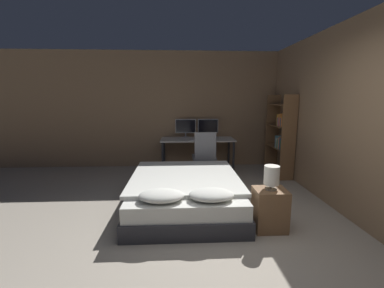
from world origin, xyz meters
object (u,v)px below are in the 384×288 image
at_px(monitor_right, 208,127).
at_px(bedside_lamp, 272,176).
at_px(bed, 185,192).
at_px(office_chair, 204,161).
at_px(keyboard, 198,140).
at_px(desk, 197,142).
at_px(bookshelf, 282,132).
at_px(monitor_left, 186,127).
at_px(nightstand, 270,209).
at_px(computer_mouse, 211,139).

bearing_deg(monitor_right, bedside_lamp, -81.58).
bearing_deg(bed, office_chair, 72.02).
bearing_deg(keyboard, desk, 90.00).
bearing_deg(keyboard, bookshelf, -10.87).
bearing_deg(bed, monitor_left, 88.19).
height_order(desk, bookshelf, bookshelf).
height_order(bed, bookshelf, bookshelf).
xyz_separation_m(desk, bookshelf, (1.72, -0.55, 0.29)).
relative_size(bedside_lamp, monitor_right, 0.63).
relative_size(nightstand, computer_mouse, 7.53).
bearing_deg(office_chair, nightstand, -72.73).
distance_m(monitor_right, office_chair, 1.16).
distance_m(desk, keyboard, 0.24).
distance_m(nightstand, computer_mouse, 2.64).
bearing_deg(bed, bookshelf, 36.31).
relative_size(bed, office_chair, 2.04).
relative_size(monitor_right, office_chair, 0.48).
bearing_deg(bed, computer_mouse, 71.51).
relative_size(computer_mouse, office_chair, 0.07).
distance_m(bedside_lamp, keyboard, 2.66).
xyz_separation_m(monitor_left, keyboard, (0.26, -0.45, -0.24)).
height_order(nightstand, monitor_right, monitor_right).
bearing_deg(nightstand, monitor_left, 107.92).
xyz_separation_m(monitor_right, office_chair, (-0.18, -1.00, -0.57)).
bearing_deg(desk, monitor_left, 139.40).
height_order(bedside_lamp, computer_mouse, bedside_lamp).
distance_m(monitor_left, keyboard, 0.57).
relative_size(monitor_left, keyboard, 1.26).
relative_size(bedside_lamp, monitor_left, 0.63).
bearing_deg(keyboard, monitor_right, 59.55).
xyz_separation_m(bedside_lamp, monitor_right, (-0.45, 3.01, 0.26)).
height_order(desk, monitor_left, monitor_left).
xyz_separation_m(bed, nightstand, (1.05, -0.71, 0.03)).
xyz_separation_m(desk, office_chair, (0.08, -0.77, -0.24)).
bearing_deg(nightstand, office_chair, 107.27).
height_order(monitor_left, monitor_right, same).
bearing_deg(keyboard, office_chair, -81.27).
height_order(bed, desk, desk).
relative_size(bedside_lamp, office_chair, 0.30).
bearing_deg(desk, bedside_lamp, -75.70).
relative_size(nightstand, desk, 0.32).
bearing_deg(desk, bed, -99.23).
bearing_deg(monitor_left, monitor_right, 0.00).
relative_size(nightstand, monitor_left, 1.10).
distance_m(bedside_lamp, bookshelf, 2.46).
xyz_separation_m(nightstand, bedside_lamp, (0.00, 0.00, 0.44)).
xyz_separation_m(keyboard, office_chair, (0.08, -0.55, -0.33)).
distance_m(bedside_lamp, monitor_right, 3.05).
bearing_deg(bed, desk, 80.77).
xyz_separation_m(nightstand, monitor_left, (-0.97, 3.01, 0.70)).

